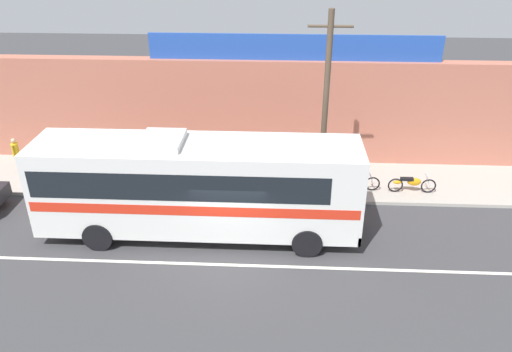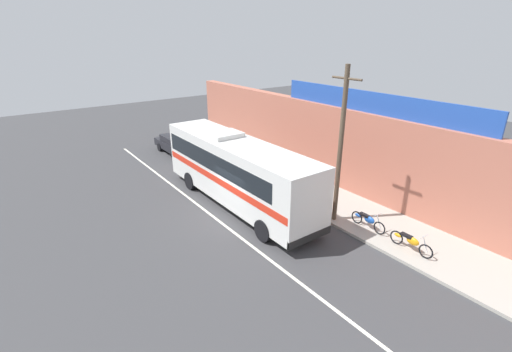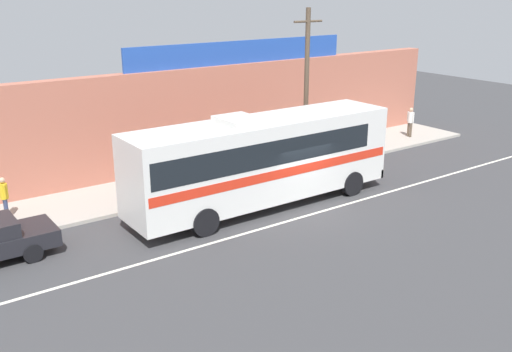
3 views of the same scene
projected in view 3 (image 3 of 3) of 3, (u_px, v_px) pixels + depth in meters
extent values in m
plane|color=#3A3A3D|center=(302.00, 207.00, 22.98)|extent=(70.00, 70.00, 0.00)
cube|color=#A8A399|center=(231.00, 173.00, 26.97)|extent=(30.00, 3.60, 0.14)
cube|color=#B26651|center=(206.00, 116.00, 27.90)|extent=(30.00, 0.70, 4.80)
cube|color=#234CAD|center=(242.00, 52.00, 28.17)|extent=(12.50, 0.12, 1.10)
cube|color=silver|center=(315.00, 213.00, 22.36)|extent=(30.00, 0.14, 0.01)
cube|color=silver|center=(263.00, 158.00, 22.50)|extent=(11.23, 2.45, 3.10)
cube|color=black|center=(254.00, 147.00, 22.08)|extent=(9.88, 2.47, 0.96)
cube|color=red|center=(263.00, 166.00, 22.59)|extent=(11.01, 2.47, 0.36)
cube|color=black|center=(365.00, 128.00, 25.44)|extent=(0.04, 2.21, 1.40)
cube|color=black|center=(362.00, 167.00, 26.01)|extent=(0.12, 2.45, 0.36)
cube|color=silver|center=(239.00, 120.00, 21.35)|extent=(1.40, 1.72, 0.24)
cylinder|color=black|center=(316.00, 170.00, 25.95)|extent=(1.04, 0.32, 1.04)
cylinder|color=black|center=(352.00, 183.00, 24.19)|extent=(1.04, 0.32, 1.04)
cylinder|color=black|center=(174.00, 203.00, 21.98)|extent=(1.04, 0.32, 1.04)
cylinder|color=black|center=(205.00, 222.00, 20.22)|extent=(1.04, 0.32, 1.04)
cube|color=black|center=(5.00, 226.00, 18.40)|extent=(0.21, 1.46, 0.34)
cylinder|color=black|center=(19.00, 236.00, 19.58)|extent=(0.62, 0.20, 0.62)
cylinder|color=black|center=(33.00, 253.00, 18.32)|extent=(0.62, 0.20, 0.62)
cylinder|color=brown|center=(306.00, 90.00, 26.53)|extent=(0.22, 0.22, 7.38)
cylinder|color=brown|center=(308.00, 21.00, 25.56)|extent=(1.60, 0.10, 0.10)
torus|color=black|center=(330.00, 151.00, 29.24)|extent=(0.62, 0.06, 0.62)
torus|color=black|center=(311.00, 155.00, 28.54)|extent=(0.62, 0.06, 0.62)
cylinder|color=silver|center=(329.00, 145.00, 29.11)|extent=(0.34, 0.04, 0.65)
cylinder|color=silver|center=(328.00, 139.00, 28.95)|extent=(0.03, 0.56, 0.03)
ellipsoid|color=#1E51B2|center=(322.00, 149.00, 28.87)|extent=(0.56, 0.22, 0.34)
cube|color=black|center=(318.00, 148.00, 28.67)|extent=(0.52, 0.20, 0.10)
ellipsoid|color=#1E51B2|center=(312.00, 152.00, 28.53)|extent=(0.36, 0.14, 0.16)
torus|color=black|center=(363.00, 144.00, 30.44)|extent=(0.62, 0.06, 0.62)
torus|color=black|center=(345.00, 148.00, 29.70)|extent=(0.62, 0.06, 0.62)
cylinder|color=silver|center=(362.00, 139.00, 30.31)|extent=(0.34, 0.04, 0.65)
cylinder|color=silver|center=(361.00, 133.00, 30.15)|extent=(0.03, 0.56, 0.03)
ellipsoid|color=orange|center=(355.00, 143.00, 30.05)|extent=(0.56, 0.22, 0.34)
cube|color=black|center=(351.00, 141.00, 29.84)|extent=(0.52, 0.20, 0.10)
ellipsoid|color=orange|center=(346.00, 145.00, 29.69)|extent=(0.36, 0.14, 0.16)
cylinder|color=navy|center=(6.00, 208.00, 21.48)|extent=(0.13, 0.13, 0.78)
cylinder|color=navy|center=(7.00, 209.00, 21.34)|extent=(0.13, 0.13, 0.78)
cylinder|color=gold|center=(4.00, 191.00, 21.19)|extent=(0.30, 0.30, 0.59)
sphere|color=tan|center=(2.00, 180.00, 21.06)|extent=(0.21, 0.21, 0.21)
cylinder|color=gold|center=(2.00, 189.00, 21.34)|extent=(0.08, 0.08, 0.54)
cylinder|color=gold|center=(5.00, 192.00, 21.03)|extent=(0.08, 0.08, 0.54)
cylinder|color=navy|center=(155.00, 184.00, 23.98)|extent=(0.13, 0.13, 0.83)
cylinder|color=navy|center=(156.00, 185.00, 23.84)|extent=(0.13, 0.13, 0.83)
cylinder|color=#23519E|center=(155.00, 168.00, 23.68)|extent=(0.30, 0.30, 0.62)
sphere|color=#A37556|center=(154.00, 158.00, 23.54)|extent=(0.22, 0.22, 0.22)
cylinder|color=#23519E|center=(152.00, 166.00, 23.82)|extent=(0.08, 0.08, 0.57)
cylinder|color=#23519E|center=(157.00, 169.00, 23.52)|extent=(0.08, 0.08, 0.57)
cylinder|color=brown|center=(408.00, 129.00, 33.17)|extent=(0.13, 0.13, 0.83)
cylinder|color=brown|center=(411.00, 130.00, 33.04)|extent=(0.13, 0.13, 0.83)
cylinder|color=white|center=(411.00, 117.00, 32.88)|extent=(0.30, 0.30, 0.62)
sphere|color=tan|center=(411.00, 110.00, 32.74)|extent=(0.22, 0.22, 0.22)
cylinder|color=white|center=(408.00, 116.00, 33.02)|extent=(0.08, 0.08, 0.57)
cylinder|color=white|center=(413.00, 117.00, 32.71)|extent=(0.08, 0.08, 0.57)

